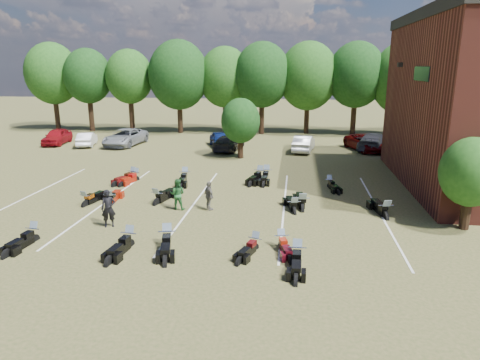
% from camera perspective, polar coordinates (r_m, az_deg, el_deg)
% --- Properties ---
extents(ground, '(160.00, 160.00, 0.00)m').
position_cam_1_polar(ground, '(20.66, 0.05, -6.13)').
color(ground, brown).
rests_on(ground, ground).
extents(car_0, '(2.40, 4.62, 1.50)m').
position_cam_1_polar(car_0, '(45.55, -23.22, 5.36)').
color(car_0, maroon).
rests_on(car_0, ground).
extents(car_1, '(2.41, 4.14, 1.29)m').
position_cam_1_polar(car_1, '(43.56, -19.74, 5.15)').
color(car_1, silver).
rests_on(car_1, ground).
extents(car_2, '(3.13, 5.87, 1.57)m').
position_cam_1_polar(car_2, '(42.68, -15.04, 5.52)').
color(car_2, gray).
rests_on(car_2, ground).
extents(car_3, '(2.63, 5.00, 1.38)m').
position_cam_1_polar(car_3, '(38.70, -1.53, 4.96)').
color(car_3, black).
rests_on(car_3, ground).
extents(car_4, '(2.89, 4.32, 1.36)m').
position_cam_1_polar(car_4, '(40.73, -2.71, 5.44)').
color(car_4, '#0B1B53').
rests_on(car_4, ground).
extents(car_5, '(2.16, 4.58, 1.45)m').
position_cam_1_polar(car_5, '(38.67, 8.49, 4.84)').
color(car_5, beige).
rests_on(car_5, ground).
extents(car_6, '(4.08, 5.74, 1.45)m').
position_cam_1_polar(car_6, '(40.32, 16.57, 4.80)').
color(car_6, '#4F0406').
rests_on(car_6, ground).
extents(car_7, '(3.95, 5.82, 1.57)m').
position_cam_1_polar(car_7, '(40.70, 17.41, 4.91)').
color(car_7, '#3E3E43').
rests_on(car_7, ground).
extents(person_black, '(0.78, 0.67, 1.82)m').
position_cam_1_polar(person_black, '(21.21, -17.14, -3.64)').
color(person_black, black).
rests_on(person_black, ground).
extents(person_green, '(0.82, 0.64, 1.68)m').
position_cam_1_polar(person_green, '(22.96, -8.34, -1.88)').
color(person_green, '#215A27').
rests_on(person_green, ground).
extents(person_grey, '(0.88, 0.96, 1.58)m').
position_cam_1_polar(person_grey, '(22.68, -4.15, -2.12)').
color(person_grey, '#5B564E').
rests_on(person_grey, ground).
extents(motorcycle_0, '(0.92, 2.29, 1.24)m').
position_cam_1_polar(motorcycle_0, '(20.96, -25.75, -7.39)').
color(motorcycle_0, black).
rests_on(motorcycle_0, ground).
extents(motorcycle_2, '(0.97, 2.40, 1.30)m').
position_cam_1_polar(motorcycle_2, '(18.97, -14.50, -8.63)').
color(motorcycle_2, black).
rests_on(motorcycle_2, ground).
extents(motorcycle_3, '(1.33, 2.55, 1.36)m').
position_cam_1_polar(motorcycle_3, '(18.74, -9.63, -8.65)').
color(motorcycle_3, black).
rests_on(motorcycle_3, ground).
extents(motorcycle_4, '(0.78, 2.32, 1.29)m').
position_cam_1_polar(motorcycle_4, '(17.20, 7.57, -10.81)').
color(motorcycle_4, black).
rests_on(motorcycle_4, ground).
extents(motorcycle_5, '(1.25, 2.09, 1.11)m').
position_cam_1_polar(motorcycle_5, '(18.09, 1.97, -9.33)').
color(motorcycle_5, black).
rests_on(motorcycle_5, ground).
extents(motorcycle_6, '(1.14, 2.10, 1.12)m').
position_cam_1_polar(motorcycle_6, '(18.41, 5.52, -8.94)').
color(motorcycle_6, '#470A12').
rests_on(motorcycle_6, ground).
extents(motorcycle_7, '(0.93, 2.28, 1.24)m').
position_cam_1_polar(motorcycle_7, '(24.65, -16.90, -3.25)').
color(motorcycle_7, maroon).
rests_on(motorcycle_7, ground).
extents(motorcycle_8, '(1.13, 2.29, 1.22)m').
position_cam_1_polar(motorcycle_8, '(24.97, -19.86, -3.27)').
color(motorcycle_8, black).
rests_on(motorcycle_8, ground).
extents(motorcycle_10, '(1.35, 2.50, 1.33)m').
position_cam_1_polar(motorcycle_10, '(24.22, -10.98, -3.19)').
color(motorcycle_10, black).
rests_on(motorcycle_10, ground).
extents(motorcycle_11, '(1.18, 2.34, 1.25)m').
position_cam_1_polar(motorcycle_11, '(22.58, 7.21, -4.38)').
color(motorcycle_11, black).
rests_on(motorcycle_11, ground).
extents(motorcycle_12, '(1.03, 2.54, 1.38)m').
position_cam_1_polar(motorcycle_12, '(23.03, 8.28, -4.03)').
color(motorcycle_12, black).
rests_on(motorcycle_12, ground).
extents(motorcycle_13, '(1.22, 2.59, 1.39)m').
position_cam_1_polar(motorcycle_13, '(22.86, 18.77, -4.85)').
color(motorcycle_13, black).
rests_on(motorcycle_13, ground).
extents(motorcycle_14, '(1.46, 2.40, 1.27)m').
position_cam_1_polar(motorcycle_14, '(29.56, -14.14, -0.05)').
color(motorcycle_14, '#4F0B0C').
rests_on(motorcycle_14, ground).
extents(motorcycle_15, '(1.22, 2.23, 1.19)m').
position_cam_1_polar(motorcycle_15, '(29.42, -13.68, -0.09)').
color(motorcycle_15, maroon).
rests_on(motorcycle_15, ground).
extents(motorcycle_16, '(0.99, 2.47, 1.34)m').
position_cam_1_polar(motorcycle_16, '(28.62, -7.33, -0.20)').
color(motorcycle_16, black).
rests_on(motorcycle_16, ground).
extents(motorcycle_18, '(0.86, 2.50, 1.38)m').
position_cam_1_polar(motorcycle_18, '(28.94, 3.52, 0.07)').
color(motorcycle_18, black).
rests_on(motorcycle_18, ground).
extents(motorcycle_19, '(1.34, 2.54, 1.35)m').
position_cam_1_polar(motorcycle_19, '(28.84, 2.60, 0.03)').
color(motorcycle_19, black).
rests_on(motorcycle_19, ground).
extents(motorcycle_20, '(1.16, 2.11, 1.12)m').
position_cam_1_polar(motorcycle_20, '(27.54, 11.84, -1.01)').
color(motorcycle_20, black).
rests_on(motorcycle_20, ground).
extents(tree_line, '(56.00, 6.00, 9.79)m').
position_cam_1_polar(tree_line, '(48.25, 3.40, 13.65)').
color(tree_line, black).
rests_on(tree_line, ground).
extents(young_tree_near_building, '(2.80, 2.80, 4.16)m').
position_cam_1_polar(young_tree_near_building, '(22.16, 28.47, 0.92)').
color(young_tree_near_building, black).
rests_on(young_tree_near_building, ground).
extents(young_tree_midfield, '(3.20, 3.20, 4.70)m').
position_cam_1_polar(young_tree_midfield, '(35.17, 0.07, 7.90)').
color(young_tree_midfield, black).
rests_on(young_tree_midfield, ground).
extents(parking_lines, '(20.10, 14.00, 0.01)m').
position_cam_1_polar(parking_lines, '(23.96, -6.16, -3.18)').
color(parking_lines, silver).
rests_on(parking_lines, ground).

